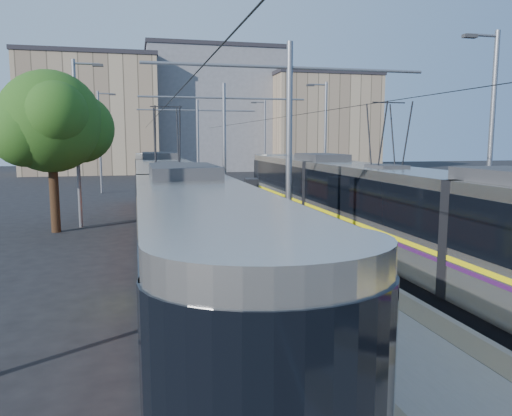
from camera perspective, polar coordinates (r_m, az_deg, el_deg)
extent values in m
plane|color=black|center=(9.80, 18.38, -18.38)|extent=(160.00, 160.00, 0.00)
cube|color=gray|center=(25.21, -2.39, -1.55)|extent=(4.00, 50.00, 0.30)
cube|color=gray|center=(24.95, -5.66, -1.32)|extent=(0.70, 50.00, 0.01)
cube|color=gray|center=(25.50, 0.81, -1.08)|extent=(0.70, 50.00, 0.01)
cube|color=gray|center=(24.77, -12.24, -2.20)|extent=(0.07, 70.00, 0.03)
cube|color=gray|center=(24.84, -8.93, -2.09)|extent=(0.07, 70.00, 0.03)
cube|color=gray|center=(25.93, 3.87, -1.60)|extent=(0.07, 70.00, 0.03)
cube|color=gray|center=(26.39, 6.85, -1.47)|extent=(0.07, 70.00, 0.03)
cube|color=black|center=(20.06, -9.86, -3.96)|extent=(2.30, 31.96, 0.40)
cube|color=#BBB5AB|center=(19.79, -9.97, 0.72)|extent=(2.40, 30.36, 2.90)
cube|color=black|center=(19.73, -10.00, 2.16)|extent=(2.43, 30.36, 1.30)
cube|color=yellow|center=(19.84, -9.94, -0.42)|extent=(2.43, 30.36, 0.12)
cube|color=#AA2409|center=(19.92, -9.91, -1.85)|extent=(2.42, 30.36, 1.10)
cube|color=#2D2D30|center=(19.66, -10.08, 5.35)|extent=(1.68, 3.00, 0.30)
cube|color=black|center=(18.22, 14.36, -5.29)|extent=(2.30, 30.67, 0.40)
cube|color=#A7A399|center=(17.93, 14.54, -0.14)|extent=(2.40, 29.07, 2.90)
cube|color=black|center=(17.87, 14.59, 1.44)|extent=(2.43, 29.07, 1.30)
cube|color=#FFEE0D|center=(17.99, 14.49, -1.41)|extent=(2.43, 29.07, 0.12)
cube|color=#40164F|center=(18.01, 14.47, -1.88)|extent=(2.43, 29.07, 0.10)
cube|color=#2D2D30|center=(17.78, 14.71, 4.97)|extent=(1.68, 3.00, 0.30)
cylinder|color=slate|center=(16.14, 3.78, 6.18)|extent=(0.20, 0.20, 7.00)
cylinder|color=slate|center=(16.29, 3.87, 15.72)|extent=(9.20, 0.10, 0.10)
cylinder|color=slate|center=(27.82, -3.64, 6.88)|extent=(0.20, 0.20, 7.00)
cylinder|color=slate|center=(27.91, -3.69, 12.43)|extent=(9.20, 0.10, 0.10)
cylinder|color=slate|center=(39.70, -6.66, 7.13)|extent=(0.20, 0.20, 7.00)
cylinder|color=slate|center=(39.76, -6.72, 11.03)|extent=(9.20, 0.10, 0.10)
cylinder|color=black|center=(24.46, -10.91, 10.73)|extent=(0.02, 70.00, 0.02)
cylinder|color=black|center=(25.84, 5.54, 10.67)|extent=(0.02, 70.00, 0.02)
cylinder|color=slate|center=(25.55, -19.76, 6.80)|extent=(0.18, 0.18, 8.00)
cube|color=#2D2D30|center=(25.69, -17.63, 15.29)|extent=(0.50, 0.22, 0.12)
cylinder|color=slate|center=(41.49, -17.42, 7.13)|extent=(0.18, 0.18, 8.00)
cube|color=#2D2D30|center=(41.58, -16.09, 12.36)|extent=(0.50, 0.22, 0.12)
cylinder|color=slate|center=(19.71, 25.22, 6.34)|extent=(0.18, 0.18, 8.00)
cube|color=#2D2D30|center=(19.36, 23.24, 17.61)|extent=(0.50, 0.22, 0.12)
cylinder|color=slate|center=(33.73, 7.91, 7.33)|extent=(0.18, 0.18, 8.00)
cube|color=#2D2D30|center=(33.52, 6.23, 13.78)|extent=(0.50, 0.22, 0.12)
cylinder|color=slate|center=(48.97, 1.00, 7.55)|extent=(0.18, 0.18, 8.00)
cube|color=#2D2D30|center=(48.83, -0.26, 11.95)|extent=(0.50, 0.22, 0.12)
cube|color=black|center=(22.68, -0.53, 0.61)|extent=(0.72, 1.04, 2.21)
cube|color=black|center=(22.67, -0.53, 0.97)|extent=(0.76, 1.08, 1.15)
cylinder|color=#382314|center=(24.72, -22.03, 0.92)|extent=(0.42, 0.42, 3.05)
sphere|color=#234E16|center=(24.58, -22.46, 9.11)|extent=(4.58, 4.58, 4.58)
sphere|color=#234E16|center=(25.19, -19.56, 8.55)|extent=(3.24, 3.24, 3.24)
cube|color=tan|center=(67.66, -18.22, 9.83)|extent=(16.00, 12.00, 14.09)
cube|color=#262328|center=(68.35, -18.50, 15.95)|extent=(16.32, 12.24, 0.50)
cube|color=gray|center=(72.31, -5.03, 10.81)|extent=(18.00, 14.00, 16.06)
cube|color=#262328|center=(73.21, -5.11, 17.30)|extent=(18.36, 14.28, 0.50)
cube|color=tan|center=(69.97, 7.31, 9.43)|extent=(14.00, 10.00, 12.51)
cube|color=#262328|center=(70.46, 7.41, 14.72)|extent=(14.28, 10.20, 0.50)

